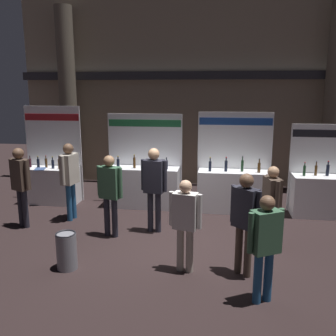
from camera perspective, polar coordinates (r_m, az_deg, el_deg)
ground_plane at (r=7.49m, az=1.59°, el=-11.62°), size 24.00×24.00×0.00m
hall_colonnade at (r=11.57m, az=4.34°, el=12.44°), size 11.03×1.02×6.23m
exhibitor_booth_0 at (r=10.33m, az=-17.81°, el=-1.81°), size 1.56×0.74×2.59m
exhibitor_booth_1 at (r=9.53m, az=-3.91°, el=-2.39°), size 1.96×0.66×2.40m
exhibitor_booth_2 at (r=9.30m, az=10.23°, el=-2.90°), size 1.86×0.66×2.47m
exhibitor_booth_3 at (r=9.63m, az=24.34°, el=-3.55°), size 1.99×0.66×2.20m
trash_bin at (r=6.61m, az=-15.60°, el=-12.39°), size 0.35×0.35×0.65m
visitor_0 at (r=7.20m, az=15.92°, el=-4.83°), size 0.33×0.58×1.63m
visitor_1 at (r=5.39m, az=14.98°, el=-10.81°), size 0.52×0.41×1.61m
visitor_2 at (r=7.70m, az=-2.21°, el=-2.15°), size 0.57×0.32×1.83m
visitor_3 at (r=6.07m, az=2.71°, el=-7.86°), size 0.55×0.31×1.60m
visitor_4 at (r=6.05m, az=11.95°, el=-7.34°), size 0.46×0.42×1.73m
visitor_6 at (r=8.60m, az=-22.09°, el=-1.79°), size 0.50×0.37×1.79m
visitor_7 at (r=7.56m, az=-9.10°, el=-3.20°), size 0.57×0.32×1.73m
visitor_8 at (r=8.72m, az=-15.16°, el=-0.86°), size 0.32×0.61×1.82m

